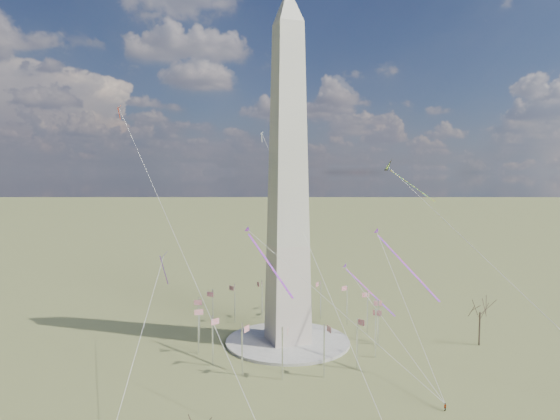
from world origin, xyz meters
name	(u,v)px	position (x,y,z in m)	size (l,w,h in m)	color
ground	(288,343)	(0.00, 0.00, 0.00)	(2000.00, 2000.00, 0.00)	brown
plaza	(288,341)	(0.00, 0.00, 0.40)	(36.00, 36.00, 0.80)	#B0ABA1
washington_monument	(288,178)	(0.00, 0.00, 47.95)	(15.56, 15.56, 100.00)	beige
flagpole_ring	(288,318)	(0.00, 0.00, 7.27)	(54.40, 54.40, 13.00)	white
tree_near	(480,310)	(51.32, -19.65, 10.33)	(8.28, 8.28, 14.48)	#4D3D2F
person_centre	(445,407)	(17.01, -49.68, 0.84)	(0.98, 0.41, 1.68)	gray
kite_delta_black	(391,169)	(40.68, 11.85, 50.60)	(15.36, 14.85, 14.32)	black
kite_diamond_purple	(164,259)	(-33.94, 9.78, 24.89)	(2.56, 3.36, 9.79)	#391B7C
kite_streamer_left	(396,254)	(22.05, -22.00, 28.31)	(6.23, 22.42, 15.58)	#FC275A
kite_streamer_mid	(262,252)	(-10.60, -9.33, 28.62)	(6.92, 22.17, 15.49)	#FC275A
kite_streamer_right	(362,284)	(23.72, -0.69, 15.78)	(9.13, 17.60, 13.00)	#FC275A
kite_small_red	(119,109)	(-44.52, 41.29, 70.37)	(1.38, 2.10, 4.55)	#F8401D
kite_small_white	(262,134)	(3.93, 38.81, 63.17)	(1.18, 1.81, 3.96)	white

